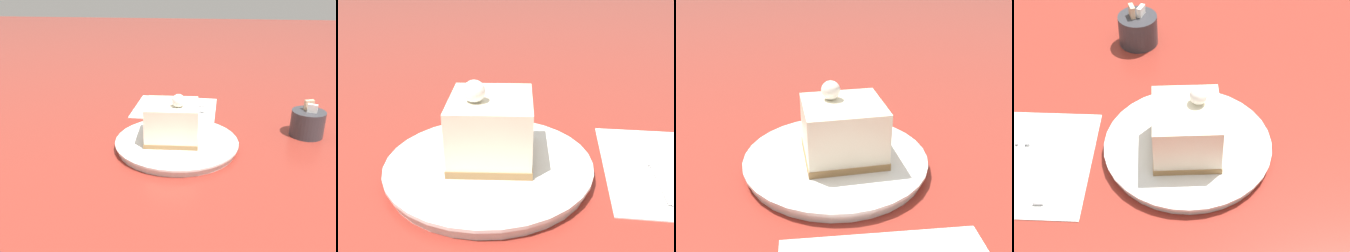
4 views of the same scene
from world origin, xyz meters
TOP-DOWN VIEW (x-y plane):
  - ground_plane at (0.00, 0.00)m, footprint 4.00×4.00m
  - plate at (0.03, -0.02)m, footprint 0.25×0.25m
  - cake_slice at (0.03, -0.03)m, footprint 0.10×0.11m
  - napkin at (-0.20, -0.04)m, footprint 0.18×0.22m
  - knife at (-0.18, -0.06)m, footprint 0.02×0.16m

SIDE VIEW (x-z plane):
  - ground_plane at x=0.00m, z-range 0.00..0.00m
  - napkin at x=-0.20m, z-range 0.00..0.00m
  - knife at x=-0.18m, z-range 0.00..0.01m
  - plate at x=0.03m, z-range 0.00..0.02m
  - cake_slice at x=0.03m, z-range 0.00..0.11m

